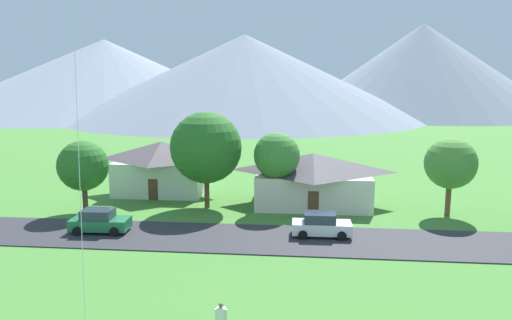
{
  "coord_description": "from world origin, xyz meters",
  "views": [
    {
      "loc": [
        2.25,
        -5.79,
        11.01
      ],
      "look_at": [
        -0.13,
        18.34,
        6.87
      ],
      "focal_mm": 32.59,
      "sensor_mm": 36.0,
      "label": 1
    }
  ],
  "objects_px": {
    "tree_left_of_center": "(206,148)",
    "tree_near_right": "(277,156)",
    "tree_right_of_center": "(83,166)",
    "tree_near_left": "(451,164)",
    "house_leftmost": "(162,166)",
    "watcher_person": "(221,320)",
    "parked_car_white_west_end": "(321,225)",
    "house_left_center": "(313,177)",
    "parked_car_green_mid_west": "(100,221)"
  },
  "relations": [
    {
      "from": "tree_left_of_center",
      "to": "tree_near_right",
      "type": "distance_m",
      "value": 6.14
    },
    {
      "from": "tree_right_of_center",
      "to": "tree_near_left",
      "type": "bearing_deg",
      "value": 4.08
    },
    {
      "from": "house_leftmost",
      "to": "tree_right_of_center",
      "type": "relative_size",
      "value": 1.5
    },
    {
      "from": "tree_left_of_center",
      "to": "tree_right_of_center",
      "type": "relative_size",
      "value": 1.38
    },
    {
      "from": "tree_near_left",
      "to": "watcher_person",
      "type": "xyz_separation_m",
      "value": [
        -15.46,
        -20.39,
        -3.48
      ]
    },
    {
      "from": "tree_near_left",
      "to": "tree_left_of_center",
      "type": "distance_m",
      "value": 20.35
    },
    {
      "from": "tree_near_left",
      "to": "parked_car_white_west_end",
      "type": "xyz_separation_m",
      "value": [
        -10.65,
        -6.45,
        -3.49
      ]
    },
    {
      "from": "house_leftmost",
      "to": "house_left_center",
      "type": "xyz_separation_m",
      "value": [
        14.8,
        -2.64,
        -0.29
      ]
    },
    {
      "from": "tree_near_right",
      "to": "watcher_person",
      "type": "height_order",
      "value": "tree_near_right"
    },
    {
      "from": "house_left_center",
      "to": "tree_near_right",
      "type": "relative_size",
      "value": 1.59
    },
    {
      "from": "tree_left_of_center",
      "to": "parked_car_green_mid_west",
      "type": "relative_size",
      "value": 1.98
    },
    {
      "from": "parked_car_green_mid_west",
      "to": "watcher_person",
      "type": "xyz_separation_m",
      "value": [
        11.32,
        -13.24,
        0.01
      ]
    },
    {
      "from": "tree_left_of_center",
      "to": "parked_car_white_west_end",
      "type": "xyz_separation_m",
      "value": [
        9.68,
        -6.82,
        -4.47
      ]
    },
    {
      "from": "house_left_center",
      "to": "tree_near_right",
      "type": "height_order",
      "value": "tree_near_right"
    },
    {
      "from": "tree_left_of_center",
      "to": "parked_car_white_west_end",
      "type": "bearing_deg",
      "value": -35.19
    },
    {
      "from": "tree_near_left",
      "to": "tree_right_of_center",
      "type": "distance_m",
      "value": 30.33
    },
    {
      "from": "house_leftmost",
      "to": "parked_car_green_mid_west",
      "type": "bearing_deg",
      "value": -94.08
    },
    {
      "from": "house_leftmost",
      "to": "house_left_center",
      "type": "bearing_deg",
      "value": -10.13
    },
    {
      "from": "tree_left_of_center",
      "to": "watcher_person",
      "type": "xyz_separation_m",
      "value": [
        4.87,
        -20.76,
        -4.46
      ]
    },
    {
      "from": "watcher_person",
      "to": "parked_car_white_west_end",
      "type": "bearing_deg",
      "value": 70.97
    },
    {
      "from": "house_left_center",
      "to": "parked_car_white_west_end",
      "type": "height_order",
      "value": "house_left_center"
    },
    {
      "from": "tree_near_right",
      "to": "tree_near_left",
      "type": "bearing_deg",
      "value": -0.81
    },
    {
      "from": "watcher_person",
      "to": "tree_near_right",
      "type": "bearing_deg",
      "value": 86.54
    },
    {
      "from": "tree_near_left",
      "to": "tree_left_of_center",
      "type": "relative_size",
      "value": 0.77
    },
    {
      "from": "house_leftmost",
      "to": "house_left_center",
      "type": "distance_m",
      "value": 15.03
    },
    {
      "from": "tree_right_of_center",
      "to": "tree_near_right",
      "type": "bearing_deg",
      "value": 8.36
    },
    {
      "from": "parked_car_green_mid_west",
      "to": "watcher_person",
      "type": "height_order",
      "value": "parked_car_green_mid_west"
    },
    {
      "from": "house_left_center",
      "to": "parked_car_white_west_end",
      "type": "bearing_deg",
      "value": -87.37
    },
    {
      "from": "tree_near_left",
      "to": "parked_car_white_west_end",
      "type": "distance_m",
      "value": 12.93
    },
    {
      "from": "house_leftmost",
      "to": "parked_car_white_west_end",
      "type": "xyz_separation_m",
      "value": [
        15.22,
        -12.0,
        -1.79
      ]
    },
    {
      "from": "tree_near_left",
      "to": "parked_car_white_west_end",
      "type": "relative_size",
      "value": 1.53
    },
    {
      "from": "house_left_center",
      "to": "watcher_person",
      "type": "xyz_separation_m",
      "value": [
        -4.38,
        -23.29,
        -1.5
      ]
    },
    {
      "from": "tree_near_left",
      "to": "tree_left_of_center",
      "type": "xyz_separation_m",
      "value": [
        -20.32,
        0.37,
        0.98
      ]
    },
    {
      "from": "house_leftmost",
      "to": "tree_near_left",
      "type": "distance_m",
      "value": 26.52
    },
    {
      "from": "parked_car_white_west_end",
      "to": "watcher_person",
      "type": "xyz_separation_m",
      "value": [
        -4.81,
        -13.93,
        0.01
      ]
    },
    {
      "from": "house_leftmost",
      "to": "parked_car_green_mid_west",
      "type": "relative_size",
      "value": 2.15
    },
    {
      "from": "house_left_center",
      "to": "tree_right_of_center",
      "type": "height_order",
      "value": "tree_right_of_center"
    },
    {
      "from": "house_leftmost",
      "to": "tree_left_of_center",
      "type": "bearing_deg",
      "value": -43.02
    },
    {
      "from": "parked_car_green_mid_west",
      "to": "tree_left_of_center",
      "type": "bearing_deg",
      "value": 49.36
    },
    {
      "from": "watcher_person",
      "to": "house_left_center",
      "type": "bearing_deg",
      "value": 79.36
    },
    {
      "from": "tree_near_left",
      "to": "parked_car_green_mid_west",
      "type": "bearing_deg",
      "value": -165.06
    },
    {
      "from": "parked_car_white_west_end",
      "to": "tree_left_of_center",
      "type": "bearing_deg",
      "value": 144.81
    },
    {
      "from": "tree_near_left",
      "to": "watcher_person",
      "type": "bearing_deg",
      "value": -127.17
    },
    {
      "from": "tree_left_of_center",
      "to": "watcher_person",
      "type": "relative_size",
      "value": 5.04
    },
    {
      "from": "house_left_center",
      "to": "tree_near_right",
      "type": "xyz_separation_m",
      "value": [
        -3.13,
        -2.71,
        2.37
      ]
    },
    {
      "from": "tree_near_left",
      "to": "house_leftmost",
      "type": "bearing_deg",
      "value": 167.89
    },
    {
      "from": "tree_right_of_center",
      "to": "parked_car_white_west_end",
      "type": "height_order",
      "value": "tree_right_of_center"
    },
    {
      "from": "house_left_center",
      "to": "watcher_person",
      "type": "height_order",
      "value": "house_left_center"
    },
    {
      "from": "tree_near_right",
      "to": "tree_left_of_center",
      "type": "bearing_deg",
      "value": 178.39
    },
    {
      "from": "watcher_person",
      "to": "parked_car_green_mid_west",
      "type": "bearing_deg",
      "value": 130.54
    }
  ]
}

